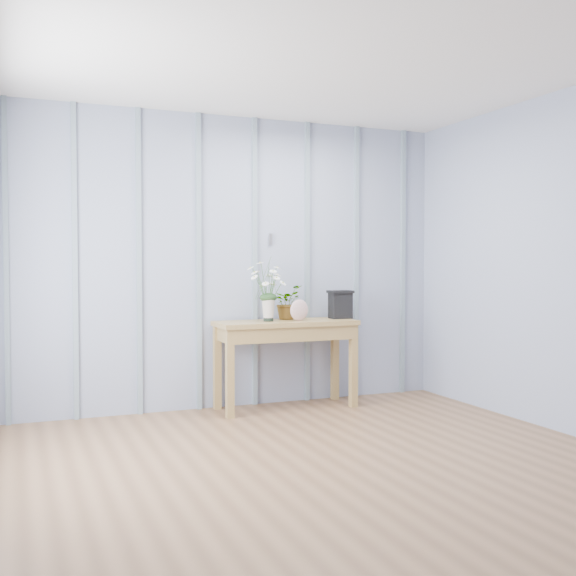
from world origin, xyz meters
name	(u,v)px	position (x,y,z in m)	size (l,w,h in m)	color
ground	(346,485)	(0.00, 0.00, 0.00)	(4.50, 4.50, 0.00)	brown
room_shell	(285,152)	(0.00, 0.92, 1.99)	(4.00, 4.50, 2.50)	#949DB9
sideboard	(286,334)	(0.45, 1.99, 0.64)	(1.20, 0.45, 0.75)	olive
daisy_vase	(268,283)	(0.28, 1.98, 1.08)	(0.37, 0.28, 0.52)	black
spider_plant	(286,302)	(0.50, 2.12, 0.90)	(0.27, 0.23, 0.30)	#1B3C1B
felt_disc_vessel	(299,310)	(0.55, 1.94, 0.84)	(0.18, 0.05, 0.18)	#9C5266
carved_box	(340,304)	(0.98, 2.02, 0.88)	(0.21, 0.17, 0.25)	black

